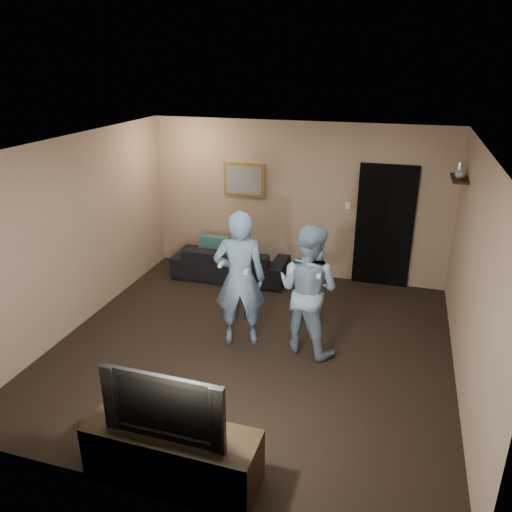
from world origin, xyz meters
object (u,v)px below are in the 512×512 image
(sofa, at_px, (231,262))
(television, at_px, (169,400))
(wii_player_right, at_px, (308,290))
(wii_player_left, at_px, (240,279))
(tv_console, at_px, (173,455))

(sofa, height_order, television, television)
(television, bearing_deg, wii_player_right, 74.89)
(television, distance_m, wii_player_left, 2.38)
(television, relative_size, wii_player_right, 0.65)
(sofa, relative_size, wii_player_left, 1.07)
(tv_console, xyz_separation_m, wii_player_left, (-0.16, 2.38, 0.65))
(sofa, relative_size, wii_player_right, 1.14)
(sofa, height_order, wii_player_left, wii_player_left)
(tv_console, relative_size, wii_player_right, 0.92)
(television, bearing_deg, wii_player_left, 94.88)
(sofa, xyz_separation_m, wii_player_right, (1.68, -1.85, 0.56))
(television, xyz_separation_m, wii_player_left, (-0.16, 2.38, 0.06))
(sofa, xyz_separation_m, wii_player_left, (0.81, -1.92, 0.62))
(wii_player_left, distance_m, wii_player_right, 0.87)
(sofa, distance_m, television, 4.44)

